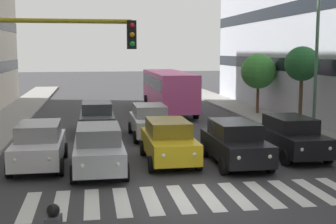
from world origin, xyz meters
TOP-DOWN VIEW (x-y plane):
  - ground_plane at (0.00, 0.00)m, footprint 180.00×180.00m
  - crosswalk_markings at (-0.00, 0.00)m, footprint 10.35×2.80m
  - car_0 at (-5.36, -4.82)m, footprint 2.02×4.44m
  - car_1 at (-2.55, -3.91)m, footprint 2.02×4.44m
  - car_2 at (0.02, -4.69)m, footprint 2.02×4.44m
  - car_3 at (2.86, -3.68)m, footprint 2.02×4.44m
  - car_4 at (5.15, -4.81)m, footprint 2.02×4.44m
  - car_row2_0 at (2.81, -11.91)m, footprint 2.02×4.44m
  - car_row2_1 at (0.08, -10.19)m, footprint 2.02×4.44m
  - bus_behind_traffic at (-2.55, -19.93)m, footprint 2.78×10.50m
  - traffic_light_gantry at (5.24, 0.95)m, footprint 4.89×0.36m
  - street_lamp_left at (-7.17, -7.31)m, footprint 3.18×0.28m
  - street_tree_1 at (-8.38, -10.30)m, footprint 1.91×1.91m
  - street_tree_2 at (-8.57, -17.41)m, footprint 2.46×2.46m

SIDE VIEW (x-z plane):
  - ground_plane at x=0.00m, z-range 0.00..0.00m
  - crosswalk_markings at x=0.00m, z-range 0.00..0.01m
  - car_0 at x=-5.36m, z-range 0.03..1.75m
  - car_1 at x=-2.55m, z-range 0.03..1.75m
  - car_2 at x=0.02m, z-range 0.03..1.75m
  - car_3 at x=2.86m, z-range 0.03..1.75m
  - car_4 at x=5.15m, z-range 0.03..1.75m
  - car_row2_0 at x=2.81m, z-range 0.03..1.75m
  - car_row2_1 at x=0.08m, z-range 0.03..1.75m
  - bus_behind_traffic at x=-2.55m, z-range 0.36..3.36m
  - street_tree_2 at x=-8.57m, z-range 1.01..5.20m
  - traffic_light_gantry at x=5.24m, z-range 0.99..6.49m
  - street_tree_1 at x=-8.38m, z-range 1.48..6.12m
  - street_lamp_left at x=-7.17m, z-range 1.00..8.82m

